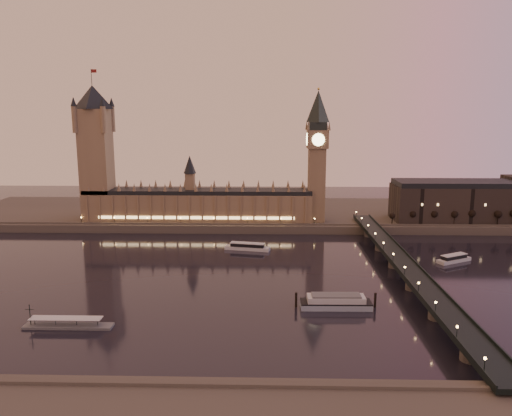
# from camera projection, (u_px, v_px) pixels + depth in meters

# --- Properties ---
(ground) EXTENTS (700.00, 700.00, 0.00)m
(ground) POSITION_uv_depth(u_px,v_px,m) (239.00, 276.00, 282.28)
(ground) COLOR black
(ground) RESTS_ON ground
(far_embankment) EXTENTS (560.00, 130.00, 6.00)m
(far_embankment) POSITION_uv_depth(u_px,v_px,m) (284.00, 214.00, 442.96)
(far_embankment) COLOR #423D35
(far_embankment) RESTS_ON ground
(palace_of_westminster) EXTENTS (180.00, 26.62, 52.00)m
(palace_of_westminster) POSITION_uv_depth(u_px,v_px,m) (198.00, 201.00, 397.99)
(palace_of_westminster) COLOR brown
(palace_of_westminster) RESTS_ON ground
(victoria_tower) EXTENTS (31.68, 31.68, 118.00)m
(victoria_tower) POSITION_uv_depth(u_px,v_px,m) (96.00, 145.00, 391.70)
(victoria_tower) COLOR brown
(victoria_tower) RESTS_ON ground
(big_ben) EXTENTS (17.68, 17.68, 104.00)m
(big_ben) POSITION_uv_depth(u_px,v_px,m) (317.00, 148.00, 387.67)
(big_ben) COLOR brown
(big_ben) RESTS_ON ground
(westminster_bridge) EXTENTS (13.20, 260.00, 15.30)m
(westminster_bridge) POSITION_uv_depth(u_px,v_px,m) (403.00, 268.00, 278.95)
(westminster_bridge) COLOR black
(westminster_bridge) RESTS_ON ground
(city_block) EXTENTS (155.00, 45.00, 34.00)m
(city_block) POSITION_uv_depth(u_px,v_px,m) (490.00, 200.00, 401.76)
(city_block) COLOR black
(city_block) RESTS_ON ground
(bare_tree_0) EXTENTS (5.19, 5.19, 10.55)m
(bare_tree_0) POSITION_uv_depth(u_px,v_px,m) (392.00, 215.00, 383.90)
(bare_tree_0) COLOR black
(bare_tree_0) RESTS_ON ground
(bare_tree_1) EXTENTS (5.19, 5.19, 10.55)m
(bare_tree_1) POSITION_uv_depth(u_px,v_px,m) (412.00, 215.00, 383.51)
(bare_tree_1) COLOR black
(bare_tree_1) RESTS_ON ground
(bare_tree_2) EXTENTS (5.19, 5.19, 10.55)m
(bare_tree_2) POSITION_uv_depth(u_px,v_px,m) (433.00, 215.00, 383.11)
(bare_tree_2) COLOR black
(bare_tree_2) RESTS_ON ground
(bare_tree_3) EXTENTS (5.19, 5.19, 10.55)m
(bare_tree_3) POSITION_uv_depth(u_px,v_px,m) (454.00, 215.00, 382.72)
(bare_tree_3) COLOR black
(bare_tree_3) RESTS_ON ground
(bare_tree_4) EXTENTS (5.19, 5.19, 10.55)m
(bare_tree_4) POSITION_uv_depth(u_px,v_px,m) (474.00, 215.00, 382.32)
(bare_tree_4) COLOR black
(bare_tree_4) RESTS_ON ground
(bare_tree_5) EXTENTS (5.19, 5.19, 10.55)m
(bare_tree_5) POSITION_uv_depth(u_px,v_px,m) (495.00, 215.00, 381.93)
(bare_tree_5) COLOR black
(bare_tree_5) RESTS_ON ground
(cruise_boat_a) EXTENTS (31.09, 12.29, 4.86)m
(cruise_boat_a) POSITION_uv_depth(u_px,v_px,m) (247.00, 247.00, 336.67)
(cruise_boat_a) COLOR silver
(cruise_boat_a) RESTS_ON ground
(cruise_boat_c) EXTENTS (23.87, 17.02, 4.74)m
(cruise_boat_c) POSITION_uv_depth(u_px,v_px,m) (454.00, 259.00, 309.55)
(cruise_boat_c) COLOR silver
(cruise_boat_c) RESTS_ON ground
(moored_barge) EXTENTS (38.75, 9.82, 7.10)m
(moored_barge) POSITION_uv_depth(u_px,v_px,m) (336.00, 302.00, 236.35)
(moored_barge) COLOR #8EA1B5
(moored_barge) RESTS_ON ground
(pontoon_pier) EXTENTS (38.31, 6.39, 10.22)m
(pontoon_pier) POSITION_uv_depth(u_px,v_px,m) (68.00, 325.00, 215.28)
(pontoon_pier) COLOR #595B5E
(pontoon_pier) RESTS_ON ground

